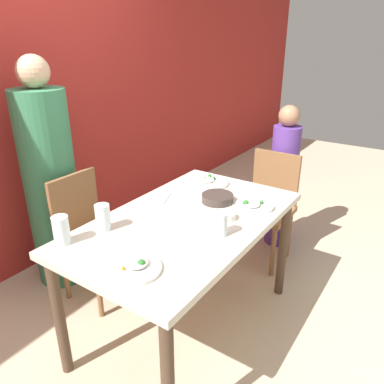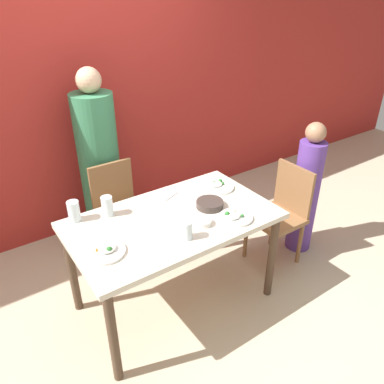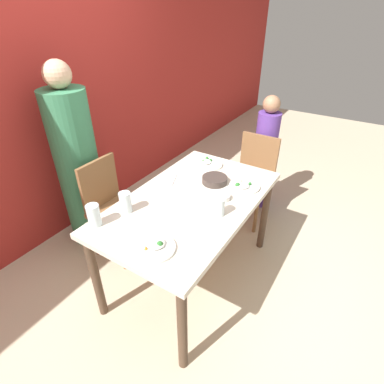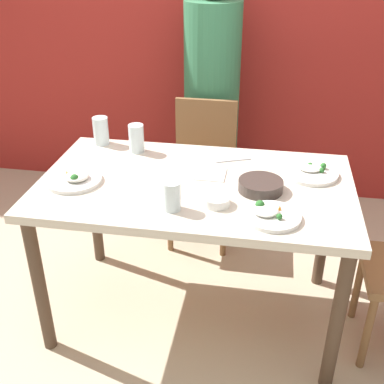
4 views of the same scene
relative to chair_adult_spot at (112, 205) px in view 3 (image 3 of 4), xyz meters
name	(u,v)px [view 3 (image 3 of 4)]	position (x,y,z in m)	size (l,w,h in m)	color
ground_plane	(191,275)	(0.08, -0.75, -0.48)	(10.00, 10.00, 0.00)	beige
wall_back	(43,89)	(0.08, 0.70, 0.87)	(10.00, 0.06, 2.70)	#A82823
dining_table	(191,210)	(0.08, -0.75, 0.20)	(1.42, 0.83, 0.77)	beige
chair_adult_spot	(112,205)	(0.00, 0.00, 0.00)	(0.40, 0.40, 0.88)	brown
chair_child_spot	(252,176)	(1.12, -0.82, 0.00)	(0.40, 0.40, 0.88)	brown
person_adult	(79,168)	(0.00, 0.35, 0.26)	(0.36, 0.36, 1.62)	#387F56
person_child	(264,157)	(1.41, -0.82, 0.09)	(0.23, 0.23, 1.22)	#5B3893
bowl_curry	(215,180)	(0.37, -0.78, 0.32)	(0.20, 0.20, 0.05)	#3D332D
plate_rice_adult	(244,186)	(0.42, -1.00, 0.30)	(0.23, 0.23, 0.06)	white
plate_rice_child	(154,247)	(-0.46, -0.85, 0.31)	(0.25, 0.25, 0.06)	white
plate_noodles	(207,164)	(0.60, -0.59, 0.30)	(0.25, 0.25, 0.05)	white
bowl_rice_small	(222,197)	(0.20, -0.94, 0.31)	(0.11, 0.11, 0.04)	white
glass_water_tall	(94,215)	(-0.49, -0.40, 0.36)	(0.08, 0.08, 0.15)	silver
glass_water_short	(219,207)	(0.02, -1.00, 0.35)	(0.07, 0.07, 0.12)	silver
glass_water_center	(125,202)	(-0.27, -0.47, 0.36)	(0.08, 0.08, 0.14)	silver
napkin_folded	(185,192)	(0.13, -0.67, 0.29)	(0.14, 0.14, 0.01)	white
fork_steel	(173,180)	(0.22, -0.49, 0.29)	(0.17, 0.09, 0.01)	silver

